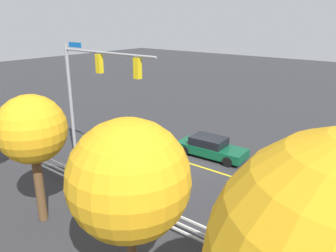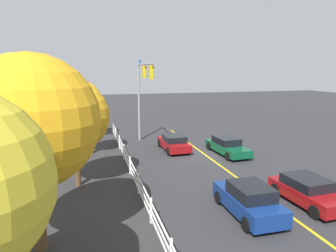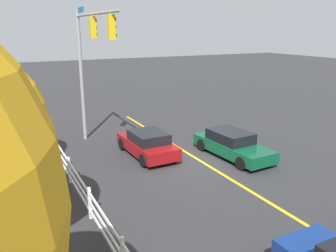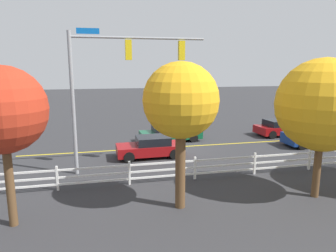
{
  "view_description": "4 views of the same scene",
  "coord_description": "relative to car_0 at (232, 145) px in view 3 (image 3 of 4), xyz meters",
  "views": [
    {
      "loc": [
        -10.8,
        15.8,
        8.68
      ],
      "look_at": [
        0.37,
        1.82,
        2.87
      ],
      "focal_mm": 35.73,
      "sensor_mm": 36.0,
      "label": 1
    },
    {
      "loc": [
        -21.39,
        8.68,
        6.57
      ],
      "look_at": [
        0.62,
        2.8,
        2.28
      ],
      "focal_mm": 32.3,
      "sensor_mm": 36.0,
      "label": 2
    },
    {
      "loc": [
        -13.77,
        8.82,
        6.3
      ],
      "look_at": [
        -0.26,
        1.86,
        2.06
      ],
      "focal_mm": 37.38,
      "sensor_mm": 36.0,
      "label": 3
    },
    {
      "loc": [
        4.78,
        20.18,
        5.53
      ],
      "look_at": [
        0.8,
        2.63,
        2.04
      ],
      "focal_mm": 32.84,
      "sensor_mm": 36.0,
      "label": 4
    }
  ],
  "objects": [
    {
      "name": "lane_center_stripe",
      "position": [
        -3.67,
        1.76,
        -0.64
      ],
      "size": [
        28.0,
        0.16,
        0.01
      ],
      "primitive_type": "cube",
      "color": "gold",
      "rests_on": "ground_plane"
    },
    {
      "name": "car_0",
      "position": [
        0.0,
        0.0,
        0.0
      ],
      "size": [
        4.64,
        2.02,
        1.31
      ],
      "rotation": [
        0.0,
        0.0,
        3.2
      ],
      "color": "#0C4C2D",
      "rests_on": "ground_plane"
    },
    {
      "name": "car_3",
      "position": [
        2.1,
        3.76,
        -0.0
      ],
      "size": [
        4.09,
        1.93,
        1.3
      ],
      "rotation": [
        0.0,
        0.0,
        0.02
      ],
      "color": "maroon",
      "rests_on": "ground_plane"
    },
    {
      "name": "ground_plane",
      "position": [
        0.33,
        1.76,
        -0.64
      ],
      "size": [
        120.0,
        120.0,
        0.0
      ],
      "primitive_type": "plane",
      "color": "#2D2D30"
    },
    {
      "name": "signal_assembly",
      "position": [
        4.36,
        5.88,
        4.52
      ],
      "size": [
        6.94,
        0.37,
        7.38
      ],
      "color": "gray",
      "rests_on": "ground_plane"
    },
    {
      "name": "white_rail_fence",
      "position": [
        -2.67,
        8.03,
        -0.04
      ],
      "size": [
        26.1,
        0.1,
        1.15
      ],
      "color": "white",
      "rests_on": "ground_plane"
    }
  ]
}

